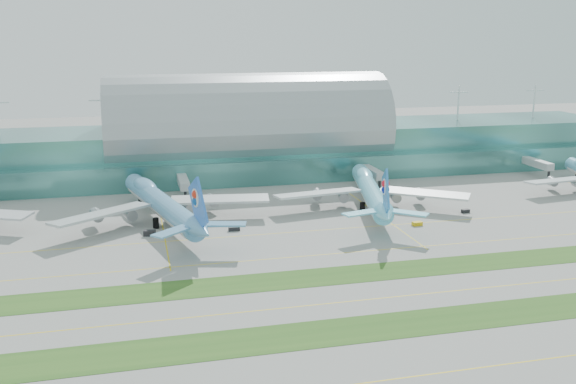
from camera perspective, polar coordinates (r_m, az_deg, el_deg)
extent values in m
plane|color=gray|center=(161.59, 4.65, -7.66)|extent=(700.00, 700.00, 0.00)
cube|color=#3D7A75|center=(281.03, -3.62, 3.76)|extent=(340.00, 42.00, 20.00)
cube|color=#3D7A75|center=(258.83, -2.67, 1.77)|extent=(340.00, 8.00, 10.00)
ellipsoid|color=#9EA5A8|center=(279.46, -3.65, 5.78)|extent=(340.00, 46.20, 16.17)
cylinder|color=white|center=(278.45, -3.68, 7.41)|extent=(0.80, 0.80, 16.00)
cube|color=#B2B7B7|center=(244.08, -9.33, 0.98)|extent=(3.50, 22.00, 3.00)
cylinder|color=black|center=(235.18, -9.10, -0.38)|extent=(1.00, 1.00, 4.00)
cube|color=#B2B7B7|center=(260.29, 7.35, 1.85)|extent=(3.50, 22.00, 3.00)
cylinder|color=black|center=(251.97, 8.14, 0.61)|extent=(1.00, 1.00, 4.00)
cube|color=#B2B7B7|center=(295.27, 21.10, 2.45)|extent=(3.50, 22.00, 3.00)
cylinder|color=black|center=(287.96, 22.15, 1.38)|extent=(1.00, 1.00, 4.00)
cube|color=#2D591E|center=(137.51, 8.38, -11.75)|extent=(420.00, 12.00, 0.08)
cube|color=#2D591E|center=(163.34, 4.43, -7.40)|extent=(420.00, 12.00, 0.08)
cube|color=yellow|center=(121.38, 12.02, -15.63)|extent=(420.00, 0.35, 0.01)
cube|color=yellow|center=(149.39, 6.35, -9.55)|extent=(420.00, 0.35, 0.01)
cube|color=yellow|center=(177.66, 2.83, -5.60)|extent=(420.00, 0.35, 0.01)
cube|color=yellow|center=(197.76, 1.03, -3.54)|extent=(420.00, 0.35, 0.01)
cylinder|color=#5A9AC7|center=(208.81, -11.22, -1.00)|extent=(22.48, 66.21, 6.66)
ellipsoid|color=#5A9AC7|center=(225.84, -12.60, 0.53)|extent=(11.01, 21.16, 4.74)
cone|color=#5A9AC7|center=(242.53, -13.65, 0.94)|extent=(7.75, 6.81, 6.66)
cone|color=#5A9AC7|center=(174.02, -7.68, -3.42)|extent=(8.46, 10.90, 6.32)
cube|color=silver|center=(202.58, -16.28, -1.89)|extent=(30.83, 25.44, 1.31)
cylinder|color=#919399|center=(209.57, -15.27, -1.94)|extent=(4.96, 6.61, 3.65)
cube|color=silver|center=(212.94, -6.06, -0.64)|extent=(33.02, 12.53, 1.31)
cylinder|color=#919399|center=(217.14, -7.80, -1.02)|extent=(4.96, 6.61, 3.65)
cube|color=blue|center=(174.10, -7.99, -1.10)|extent=(4.02, 13.85, 15.48)
cylinder|color=silver|center=(174.68, -8.13, -0.51)|extent=(2.18, 5.23, 5.15)
cylinder|color=black|center=(233.70, -12.94, -0.75)|extent=(1.93, 1.93, 3.22)
cylinder|color=black|center=(205.30, -11.67, -2.71)|extent=(1.93, 1.93, 3.22)
cylinder|color=black|center=(207.04, -9.96, -2.49)|extent=(1.93, 1.93, 3.22)
cylinder|color=#6CD0EE|center=(224.68, 7.32, 0.12)|extent=(20.80, 62.90, 6.32)
ellipsoid|color=#6CD0EE|center=(241.39, 6.80, 1.51)|extent=(10.29, 20.07, 4.50)
cone|color=#6CD0EE|center=(257.61, 6.35, 1.91)|extent=(7.33, 6.42, 6.32)
cone|color=#6CD0EE|center=(190.26, 8.71, -2.08)|extent=(7.96, 10.31, 6.00)
cube|color=silver|center=(221.14, 2.67, -0.11)|extent=(31.36, 12.14, 1.24)
cylinder|color=gray|center=(227.26, 3.75, -0.30)|extent=(4.67, 6.25, 3.46)
cube|color=silver|center=(225.99, 12.00, -0.10)|extent=(29.35, 23.96, 1.24)
cylinder|color=gray|center=(230.81, 10.58, -0.29)|extent=(4.67, 6.25, 3.46)
cube|color=#2F7ED1|center=(190.57, 8.69, -0.05)|extent=(3.70, 13.16, 14.68)
cylinder|color=white|center=(191.19, 8.66, 0.47)|extent=(2.03, 4.97, 4.89)
cylinder|color=black|center=(248.92, 6.58, 0.38)|extent=(1.83, 1.83, 3.06)
cylinder|color=black|center=(221.55, 6.64, -1.31)|extent=(1.83, 1.83, 3.06)
cylinder|color=black|center=(222.36, 8.20, -1.30)|extent=(1.83, 1.83, 3.06)
cone|color=#5CAACC|center=(299.70, 23.75, 2.40)|extent=(6.78, 6.00, 5.75)
cube|color=silver|center=(263.74, 22.96, 0.96)|extent=(28.44, 10.12, 1.13)
cylinder|color=gray|center=(270.22, 23.38, 0.79)|extent=(4.40, 5.76, 3.15)
cube|color=black|center=(197.96, -12.21, -3.59)|extent=(3.78, 2.59, 1.74)
cube|color=black|center=(199.23, -4.81, -3.27)|extent=(3.52, 1.61, 1.25)
cube|color=gold|center=(207.95, 11.41, -2.77)|extent=(3.31, 2.10, 1.24)
cube|color=black|center=(226.57, 15.50, -1.63)|extent=(2.98, 1.97, 1.19)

